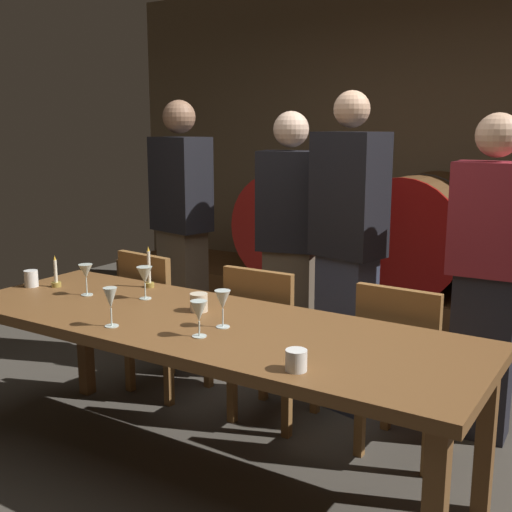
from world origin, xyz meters
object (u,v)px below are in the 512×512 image
(candle_right, at_px, (149,276))
(guest_center_right, at_px, (348,252))
(wine_glass_right, at_px, (199,312))
(guest_center_left, at_px, (290,246))
(wine_glass_left, at_px, (145,276))
(wine_glass_far_left, at_px, (86,272))
(guest_far_right, at_px, (487,276))
(candle_left, at_px, (56,279))
(chair_right, at_px, (403,363))
(chair_left, at_px, (159,316))
(wine_glass_far_right, at_px, (223,301))
(chair_center, at_px, (268,337))
(wine_barrel_left, at_px, (307,222))
(wine_barrel_center, at_px, (420,232))
(wine_glass_center, at_px, (110,299))
(cup_right, at_px, (296,360))
(dining_table, at_px, (204,335))
(guest_far_left, at_px, (182,232))
(cup_left, at_px, (31,279))

(candle_right, bearing_deg, guest_center_right, 39.42)
(wine_glass_right, bearing_deg, candle_right, 144.59)
(guest_center_left, height_order, wine_glass_left, guest_center_left)
(guest_center_left, height_order, wine_glass_far_left, guest_center_left)
(guest_far_right, xyz_separation_m, wine_glass_far_left, (-1.74, -1.05, 0.01))
(guest_center_left, distance_m, candle_left, 1.41)
(wine_glass_right, bearing_deg, chair_right, 53.86)
(guest_center_left, bearing_deg, chair_left, 34.72)
(chair_left, distance_m, guest_center_right, 1.19)
(guest_far_right, bearing_deg, wine_glass_far_right, 50.33)
(chair_center, height_order, guest_center_right, guest_center_right)
(wine_barrel_left, distance_m, guest_center_right, 1.76)
(wine_barrel_center, xyz_separation_m, wine_glass_far_left, (-0.96, -2.43, 0.05))
(wine_glass_far_left, bearing_deg, candle_left, 172.49)
(wine_glass_center, bearing_deg, wine_glass_right, 12.93)
(candle_left, bearing_deg, cup_right, -12.41)
(wine_barrel_left, distance_m, chair_center, 2.02)
(candle_left, bearing_deg, wine_glass_far_right, -4.91)
(guest_far_right, bearing_deg, dining_table, 45.61)
(guest_center_left, height_order, guest_center_right, guest_center_right)
(guest_far_left, distance_m, wine_glass_center, 1.53)
(candle_right, bearing_deg, wine_glass_left, -53.60)
(candle_right, xyz_separation_m, cup_left, (-0.55, -0.33, -0.02))
(guest_far_left, height_order, wine_glass_left, guest_far_left)
(chair_left, bearing_deg, wine_glass_far_right, 151.27)
(wine_glass_far_right, xyz_separation_m, cup_left, (-1.28, 0.03, -0.07))
(guest_center_left, xyz_separation_m, guest_far_right, (1.22, -0.14, -0.01))
(dining_table, height_order, guest_far_right, guest_far_right)
(chair_right, bearing_deg, wine_glass_center, 43.79)
(wine_barrel_center, height_order, chair_left, wine_barrel_center)
(chair_right, bearing_deg, candle_left, 19.35)
(candle_left, bearing_deg, chair_center, 28.31)
(wine_barrel_left, distance_m, chair_right, 2.38)
(chair_right, height_order, guest_center_left, guest_center_left)
(guest_center_left, bearing_deg, wine_barrel_left, -80.91)
(wine_glass_center, xyz_separation_m, wine_glass_far_right, (0.41, 0.25, -0.00))
(dining_table, bearing_deg, guest_center_right, 76.91)
(chair_left, bearing_deg, candle_left, 71.23)
(chair_left, height_order, chair_right, same)
(wine_barrel_left, distance_m, wine_glass_far_right, 2.65)
(wine_barrel_left, height_order, wine_glass_far_right, wine_barrel_left)
(cup_right, bearing_deg, candle_right, 153.12)
(guest_center_left, height_order, wine_glass_far_right, guest_center_left)
(guest_far_right, bearing_deg, chair_center, 22.75)
(guest_far_right, relative_size, wine_glass_far_right, 10.17)
(chair_left, distance_m, guest_far_right, 1.87)
(wine_glass_far_left, relative_size, wine_glass_right, 1.06)
(guest_far_left, height_order, guest_far_right, guest_far_left)
(chair_left, relative_size, wine_glass_left, 5.35)
(guest_far_left, relative_size, wine_glass_right, 11.56)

